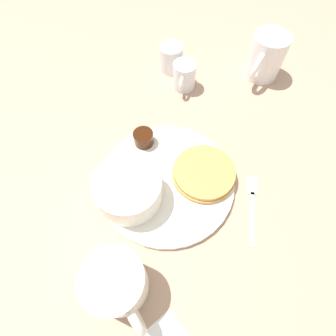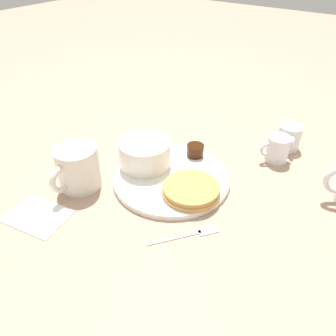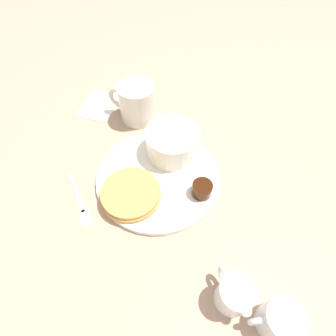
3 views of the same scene
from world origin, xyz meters
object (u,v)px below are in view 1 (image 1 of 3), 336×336
object	(u,v)px
plate	(166,181)
creamer_pitcher_near	(184,76)
bowl	(128,188)
coffee_mug	(118,285)
second_mug	(265,57)
creamer_pitcher_far	(171,58)
fork	(253,201)

from	to	relation	value
plate	creamer_pitcher_near	size ratio (longest dim) A/B	3.95
bowl	coffee_mug	size ratio (longest dim) A/B	0.95
second_mug	creamer_pitcher_far	bearing A→B (deg)	146.03
creamer_pitcher_near	bowl	bearing A→B (deg)	-138.31
bowl	second_mug	distance (m)	0.44
bowl	fork	size ratio (longest dim) A/B	1.00
creamer_pitcher_near	creamer_pitcher_far	size ratio (longest dim) A/B	0.85
creamer_pitcher_far	coffee_mug	bearing A→B (deg)	-127.10
fork	coffee_mug	bearing A→B (deg)	-175.64
plate	coffee_mug	xyz separation A→B (m)	(-0.15, -0.13, 0.04)
coffee_mug	creamer_pitcher_near	xyz separation A→B (m)	(0.30, 0.33, -0.01)
fork	creamer_pitcher_far	bearing A→B (deg)	84.14
coffee_mug	creamer_pitcher_near	size ratio (longest dim) A/B	1.88
second_mug	fork	bearing A→B (deg)	-129.75
plate	coffee_mug	size ratio (longest dim) A/B	2.11
bowl	coffee_mug	distance (m)	0.15
coffee_mug	creamer_pitcher_far	distance (m)	0.50
creamer_pitcher_near	fork	world-z (taller)	creamer_pitcher_near
creamer_pitcher_near	fork	xyz separation A→B (m)	(-0.04, -0.31, -0.03)
coffee_mug	creamer_pitcher_near	bearing A→B (deg)	48.03
bowl	fork	xyz separation A→B (m)	(0.19, -0.11, -0.04)
coffee_mug	creamer_pitcher_far	xyz separation A→B (m)	(0.30, 0.40, -0.01)
fork	second_mug	xyz separation A→B (m)	(0.22, 0.26, 0.05)
coffee_mug	plate	bearing A→B (deg)	41.47
bowl	fork	bearing A→B (deg)	-30.25
plate	creamer_pitcher_near	world-z (taller)	creamer_pitcher_near
second_mug	plate	bearing A→B (deg)	-155.54
plate	bowl	xyz separation A→B (m)	(-0.07, 0.00, 0.04)
bowl	creamer_pitcher_near	distance (m)	0.30
bowl	coffee_mug	world-z (taller)	coffee_mug
creamer_pitcher_near	fork	bearing A→B (deg)	-96.41
plate	second_mug	xyz separation A→B (m)	(0.34, 0.15, 0.04)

